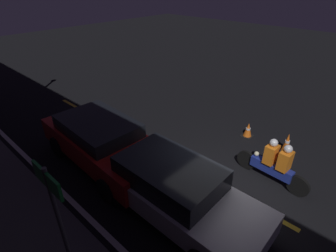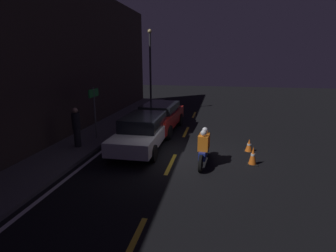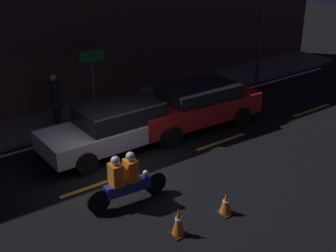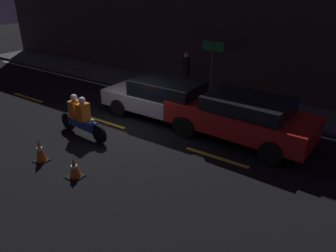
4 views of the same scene
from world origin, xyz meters
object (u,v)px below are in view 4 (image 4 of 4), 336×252
(taxi_red, at_px, (241,116))
(traffic_cone_mid, at_px, (74,168))
(sedan_white, at_px, (164,98))
(shop_sign, at_px, (212,58))
(motorcycle, at_px, (81,117))
(traffic_cone_near, at_px, (40,150))
(pedestrian, at_px, (186,72))

(taxi_red, bearing_deg, traffic_cone_mid, 61.97)
(sedan_white, height_order, shop_sign, shop_sign)
(motorcycle, height_order, traffic_cone_near, motorcycle)
(sedan_white, relative_size, traffic_cone_mid, 8.02)
(motorcycle, relative_size, traffic_cone_near, 3.15)
(taxi_red, height_order, traffic_cone_mid, taxi_red)
(traffic_cone_near, height_order, shop_sign, shop_sign)
(shop_sign, bearing_deg, taxi_red, -46.91)
(pedestrian, bearing_deg, sedan_white, -74.81)
(sedan_white, relative_size, taxi_red, 0.96)
(traffic_cone_mid, distance_m, shop_sign, 7.17)
(traffic_cone_mid, bearing_deg, traffic_cone_near, 179.62)
(motorcycle, xyz_separation_m, traffic_cone_near, (0.28, -1.78, -0.31))
(taxi_red, height_order, motorcycle, taxi_red)
(taxi_red, distance_m, traffic_cone_mid, 5.19)
(taxi_red, relative_size, traffic_cone_near, 6.71)
(motorcycle, bearing_deg, traffic_cone_mid, -42.36)
(taxi_red, bearing_deg, shop_sign, -44.53)
(taxi_red, xyz_separation_m, traffic_cone_mid, (-2.62, -4.46, -0.52))
(shop_sign, bearing_deg, traffic_cone_mid, -91.95)
(pedestrian, bearing_deg, taxi_red, -36.58)
(traffic_cone_near, bearing_deg, traffic_cone_mid, -0.38)
(taxi_red, bearing_deg, traffic_cone_near, 50.18)
(sedan_white, bearing_deg, traffic_cone_mid, 94.44)
(taxi_red, bearing_deg, pedestrian, -34.20)
(taxi_red, distance_m, traffic_cone_near, 6.02)
(taxi_red, xyz_separation_m, traffic_cone_near, (-4.03, -4.45, -0.45))
(motorcycle, bearing_deg, shop_sign, 73.87)
(taxi_red, bearing_deg, sedan_white, 1.24)
(traffic_cone_near, bearing_deg, sedan_white, 76.87)
(traffic_cone_mid, height_order, shop_sign, shop_sign)
(sedan_white, bearing_deg, pedestrian, -75.00)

